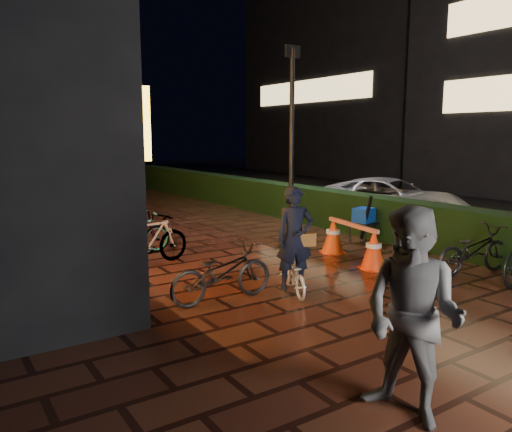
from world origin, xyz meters
TOP-DOWN VIEW (x-y plane):
  - ground at (0.00, 0.00)m, footprint 80.00×80.00m
  - asphalt_road at (9.00, 5.00)m, footprint 11.00×60.00m
  - hedge at (3.30, 8.00)m, footprint 0.70×20.00m
  - bystander_person at (-2.40, -2.71)m, footprint 0.88×1.04m
  - van at (5.36, 4.40)m, footprint 3.48×4.89m
  - far_buildings at (17.23, 9.61)m, footprint 9.08×31.00m
  - lamp_post_hedge at (2.25, 5.04)m, footprint 0.45×0.13m
  - lamp_post_sf at (-2.92, 8.45)m, footprint 0.52×0.21m
  - cyclist at (-1.09, 0.62)m, footprint 0.80×1.25m
  - traffic_barrier at (1.17, 1.65)m, footprint 0.74×1.87m
  - cart_assembly at (2.62, 2.75)m, footprint 0.71×0.75m
  - parked_bikes_storefront at (-2.30, 3.78)m, footprint 1.91×5.94m
  - parked_bikes_hedge at (2.40, -0.65)m, footprint 1.97×1.51m

SIDE VIEW (x-z plane):
  - ground at x=0.00m, z-range 0.00..0.00m
  - asphalt_road at x=9.00m, z-range 0.00..0.01m
  - traffic_barrier at x=1.17m, z-range 0.00..0.76m
  - parked_bikes_storefront at x=-2.30m, z-range -0.04..0.94m
  - parked_bikes_hedge at x=2.40m, z-range -0.03..0.95m
  - hedge at x=3.30m, z-range 0.00..1.00m
  - cart_assembly at x=2.62m, z-range 0.01..1.16m
  - van at x=5.36m, z-range 0.01..1.24m
  - cyclist at x=-1.09m, z-range -0.22..1.48m
  - bystander_person at x=-2.40m, z-range 0.00..1.89m
  - lamp_post_hedge at x=2.25m, z-range 0.24..4.93m
  - lamp_post_sf at x=-2.92m, z-range 0.27..5.74m
  - far_buildings at x=17.23m, z-range -0.53..13.47m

